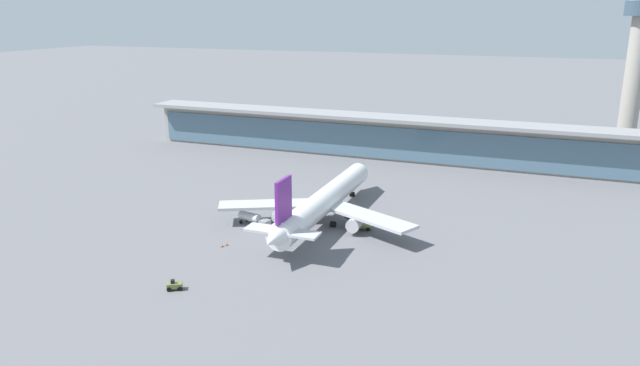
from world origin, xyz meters
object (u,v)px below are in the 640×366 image
Objects in this scene: safety_cone_charlie at (276,250)px; safety_cone_bravo at (222,245)px; service_truck_mid_apron_grey at (253,218)px; service_truck_near_nose_olive at (361,226)px; control_tower at (636,62)px; service_truck_under_wing_olive at (175,285)px; safety_cone_alpha at (227,244)px; airliner_on_stand at (323,202)px.

safety_cone_bravo is at bearing -169.91° from safety_cone_charlie.
service_truck_near_nose_olive is at bearing 15.19° from service_truck_mid_apron_grey.
control_tower is 149.87m from safety_cone_charlie.
service_truck_under_wing_olive is at bearing -117.34° from service_truck_near_nose_olive.
safety_cone_alpha is 1.25m from safety_cone_bravo.
airliner_on_stand is 7.31× the size of service_truck_mid_apron_grey.
control_tower reaches higher than safety_cone_charlie.
airliner_on_stand is 11.05m from service_truck_near_nose_olive.
safety_cone_bravo is 1.00× the size of safety_cone_charlie.
airliner_on_stand reaches higher than safety_cone_charlie.
service_truck_under_wing_olive is at bearing -120.46° from control_tower.
safety_cone_alpha is (0.71, -13.93, -1.39)m from service_truck_mid_apron_grey.
safety_cone_charlie is (12.01, 2.14, 0.00)m from safety_cone_bravo.
service_truck_near_nose_olive is at bearing -3.12° from airliner_on_stand.
control_tower is 156.92m from safety_cone_alpha.
safety_cone_bravo is 12.20m from safety_cone_charlie.
safety_cone_bravo is (-2.58, 21.67, -0.56)m from service_truck_under_wing_olive.
airliner_on_stand reaches higher than service_truck_near_nose_olive.
service_truck_near_nose_olive is (10.01, -0.55, -4.65)m from airliner_on_stand.
service_truck_under_wing_olive is (-12.55, -44.18, -4.59)m from airliner_on_stand.
service_truck_mid_apron_grey reaches higher than service_truck_under_wing_olive.
airliner_on_stand is 130.52m from control_tower.
service_truck_mid_apron_grey is 14.02m from safety_cone_alpha.
service_truck_under_wing_olive is at bearing -85.63° from service_truck_mid_apron_grey.
safety_cone_charlie is (-13.14, -19.83, -0.49)m from service_truck_near_nose_olive.
control_tower reaches higher than safety_cone_alpha.
safety_cone_bravo is at bearing 96.80° from service_truck_under_wing_olive.
service_truck_near_nose_olive reaches higher than safety_cone_alpha.
airliner_on_stand reaches higher than safety_cone_bravo.
airliner_on_stand is 1.07× the size of control_tower.
safety_cone_bravo is (-25.14, -21.97, -0.49)m from service_truck_near_nose_olive.
safety_cone_charlie is at bearing 10.09° from safety_cone_bravo.
safety_cone_alpha is (-88.99, -124.97, -32.97)m from control_tower.
service_truck_under_wing_olive is 0.37× the size of service_truck_mid_apron_grey.
safety_cone_alpha is at bearing -175.09° from safety_cone_charlie.
service_truck_mid_apron_grey is 146.19m from control_tower.
control_tower reaches higher than safety_cone_bravo.
service_truck_mid_apron_grey reaches higher than safety_cone_alpha.
control_tower is (74.35, 103.60, 27.83)m from airliner_on_stand.
safety_cone_bravo is (0.22, -15.08, -1.39)m from service_truck_mid_apron_grey.
safety_cone_charlie is (9.42, 23.80, -0.56)m from service_truck_under_wing_olive.
service_truck_mid_apron_grey is 0.15× the size of control_tower.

